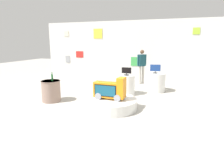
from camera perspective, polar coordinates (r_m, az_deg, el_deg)
name	(u,v)px	position (r m, az deg, el deg)	size (l,w,h in m)	color
ground_plane	(113,111)	(6.01, 0.34, -8.81)	(30.00, 30.00, 0.00)	#B2ADA3
back_wall_display	(145,51)	(10.81, 9.77, 8.76)	(12.28, 0.13, 3.22)	silver
main_display_pedestal	(110,104)	(6.19, -0.67, -6.65)	(1.71, 1.71, 0.32)	silver
novelty_firetruck_tv	(110,90)	(6.05, -0.53, -2.66)	(0.97, 0.42, 0.70)	gray
display_pedestal_left_rear	(126,85)	(7.78, 4.20, -1.14)	(0.68, 0.68, 0.79)	silver
tv_on_left_rear	(126,71)	(7.68, 4.25, 2.84)	(0.39, 0.23, 0.31)	black
display_pedestal_center_rear	(155,82)	(8.46, 12.43, -0.36)	(0.87, 0.87, 0.79)	silver
tv_on_center_rear	(155,68)	(8.36, 12.59, 3.62)	(0.45, 0.20, 0.38)	black
side_table_round	(51,91)	(7.21, -17.39, -2.75)	(0.66, 0.66, 0.74)	gray
bottle_on_side_table	(52,77)	(7.05, -17.10, 1.02)	(0.06, 0.06, 0.31)	#195926
shopper_browsing_near_truck	(142,64)	(9.85, 8.69, 4.96)	(0.40, 0.45, 1.69)	#B2ADA3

